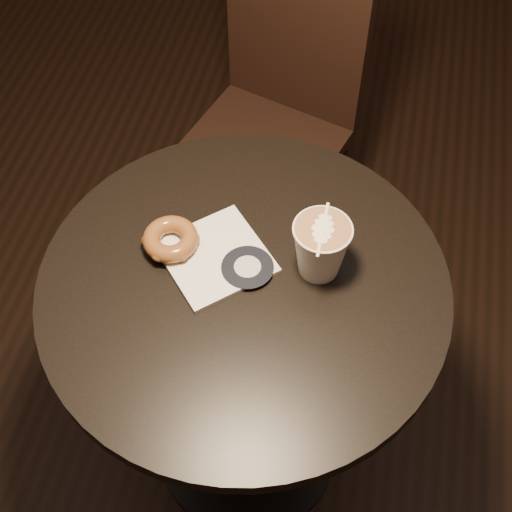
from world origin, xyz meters
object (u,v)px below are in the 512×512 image
chair (279,97)px  pastry_bag (215,257)px  latte_cup (321,249)px  cafe_table (245,339)px  doughnut (171,239)px

chair → pastry_bag: chair is taller
chair → latte_cup: bearing=-56.7°
cafe_table → pastry_bag: bearing=147.8°
chair → doughnut: 0.72m
doughnut → latte_cup: 0.26m
pastry_bag → latte_cup: 0.18m
cafe_table → pastry_bag: pastry_bag is taller
doughnut → latte_cup: size_ratio=0.89×
cafe_table → chair: (-0.07, 0.72, -0.02)m
pastry_bag → doughnut: (-0.08, 0.01, 0.02)m
pastry_bag → doughnut: bearing=133.2°
pastry_bag → latte_cup: bearing=-37.0°
chair → doughnut: chair is taller
chair → pastry_bag: bearing=-71.5°
cafe_table → doughnut: size_ratio=7.75×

